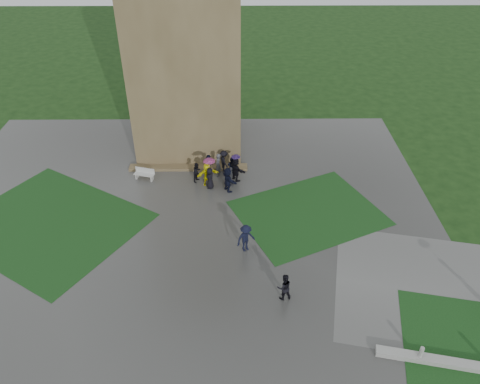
{
  "coord_description": "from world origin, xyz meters",
  "views": [
    {
      "loc": [
        3.69,
        -19.66,
        19.29
      ],
      "look_at": [
        3.91,
        5.81,
        1.2
      ],
      "focal_mm": 35.0,
      "sensor_mm": 36.0,
      "label": 1
    }
  ],
  "objects_px": {
    "tower": "(186,33)",
    "pedestrian_mid": "(246,238)",
    "pedestrian_near": "(284,287)",
    "bench": "(145,174)"
  },
  "relations": [
    {
      "from": "tower",
      "to": "bench",
      "type": "distance_m",
      "value": 10.77
    },
    {
      "from": "bench",
      "to": "pedestrian_mid",
      "type": "height_order",
      "value": "pedestrian_mid"
    },
    {
      "from": "tower",
      "to": "pedestrian_near",
      "type": "relative_size",
      "value": 10.85
    },
    {
      "from": "tower",
      "to": "pedestrian_mid",
      "type": "height_order",
      "value": "tower"
    },
    {
      "from": "pedestrian_near",
      "to": "pedestrian_mid",
      "type": "bearing_deg",
      "value": -75.62
    },
    {
      "from": "bench",
      "to": "pedestrian_mid",
      "type": "distance_m",
      "value": 10.71
    },
    {
      "from": "pedestrian_near",
      "to": "bench",
      "type": "bearing_deg",
      "value": -64.13
    },
    {
      "from": "pedestrian_mid",
      "to": "pedestrian_near",
      "type": "distance_m",
      "value": 4.3
    },
    {
      "from": "tower",
      "to": "bench",
      "type": "bearing_deg",
      "value": -118.18
    },
    {
      "from": "tower",
      "to": "pedestrian_mid",
      "type": "bearing_deg",
      "value": -72.76
    }
  ]
}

